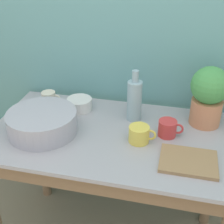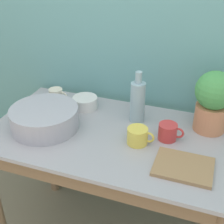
# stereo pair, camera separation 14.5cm
# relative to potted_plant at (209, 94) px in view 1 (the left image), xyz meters

# --- Properties ---
(wall_back) EXTENTS (6.00, 0.05, 2.40)m
(wall_back) POSITION_rel_potted_plant_xyz_m (-0.43, 0.19, 0.25)
(wall_back) COLOR #609E9E
(wall_back) RESTS_ON ground_plane
(counter_table) EXTENTS (1.19, 0.67, 0.79)m
(counter_table) POSITION_rel_potted_plant_xyz_m (-0.43, -0.23, -0.33)
(counter_table) COLOR #846647
(counter_table) RESTS_ON ground_plane
(potted_plant) EXTENTS (0.18, 0.18, 0.30)m
(potted_plant) POSITION_rel_potted_plant_xyz_m (0.00, 0.00, 0.00)
(potted_plant) COLOR tan
(potted_plant) RESTS_ON counter_table
(bowl_wash_large) EXTENTS (0.33, 0.33, 0.11)m
(bowl_wash_large) POSITION_rel_potted_plant_xyz_m (-0.76, -0.26, -0.11)
(bowl_wash_large) COLOR #A8A8B2
(bowl_wash_large) RESTS_ON counter_table
(bottle_tall) EXTENTS (0.07, 0.07, 0.27)m
(bottle_tall) POSITION_rel_potted_plant_xyz_m (-0.36, -0.04, -0.05)
(bottle_tall) COLOR #93B2BC
(bottle_tall) RESTS_ON counter_table
(mug_yellow) EXTENTS (0.13, 0.10, 0.08)m
(mug_yellow) POSITION_rel_potted_plant_xyz_m (-0.30, -0.23, -0.12)
(mug_yellow) COLOR #E5CC4C
(mug_yellow) RESTS_ON counter_table
(mug_cream) EXTENTS (0.11, 0.08, 0.09)m
(mug_cream) POSITION_rel_potted_plant_xyz_m (-0.83, -0.02, -0.12)
(mug_cream) COLOR beige
(mug_cream) RESTS_ON counter_table
(mug_red) EXTENTS (0.12, 0.09, 0.08)m
(mug_red) POSITION_rel_potted_plant_xyz_m (-0.17, -0.15, -0.12)
(mug_red) COLOR #C63838
(mug_red) RESTS_ON counter_table
(bowl_small_enamel_white) EXTENTS (0.14, 0.14, 0.06)m
(bowl_small_enamel_white) POSITION_rel_potted_plant_xyz_m (-0.66, -0.01, -0.13)
(bowl_small_enamel_white) COLOR silver
(bowl_small_enamel_white) RESTS_ON counter_table
(tray_board) EXTENTS (0.24, 0.19, 0.02)m
(tray_board) POSITION_rel_potted_plant_xyz_m (-0.07, -0.34, -0.16)
(tray_board) COLOR #99754C
(tray_board) RESTS_ON counter_table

